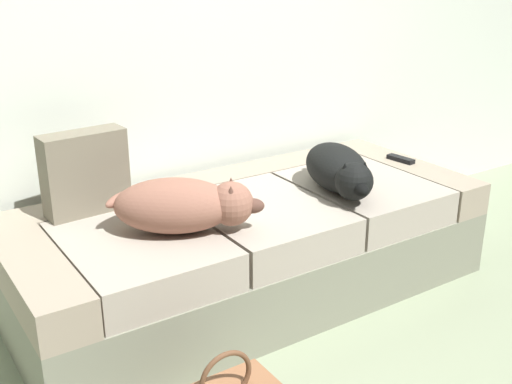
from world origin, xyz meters
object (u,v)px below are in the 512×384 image
(tv_remote, at_px, (401,159))
(couch, at_px, (250,246))
(throw_pillow, at_px, (85,173))
(dog_tan, at_px, (184,205))
(dog_dark, at_px, (339,169))

(tv_remote, bearing_deg, couch, 174.53)
(couch, xyz_separation_m, throw_pillow, (-0.63, 0.25, 0.40))
(dog_tan, xyz_separation_m, tv_remote, (1.33, 0.16, -0.10))
(couch, height_order, dog_dark, dog_dark)
(couch, relative_size, tv_remote, 13.94)
(dog_tan, relative_size, dog_dark, 1.00)
(dog_tan, relative_size, throw_pillow, 1.68)
(dog_dark, distance_m, throw_pillow, 1.09)
(couch, xyz_separation_m, dog_dark, (0.39, -0.13, 0.33))
(couch, distance_m, dog_dark, 0.53)
(tv_remote, distance_m, throw_pillow, 1.60)
(dog_dark, height_order, tv_remote, dog_dark)
(couch, distance_m, throw_pillow, 0.79)
(tv_remote, bearing_deg, dog_tan, -179.92)
(throw_pillow, bearing_deg, dog_dark, -20.53)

